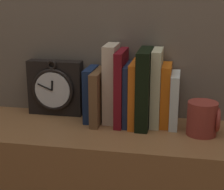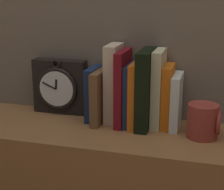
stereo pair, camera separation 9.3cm
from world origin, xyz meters
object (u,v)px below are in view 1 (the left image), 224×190
(clock, at_px, (55,88))
(book_slot4_navy, at_px, (128,94))
(book_slot6_black, at_px, (144,88))
(book_slot0_navy, at_px, (91,94))
(book_slot5_orange, at_px, (134,93))
(book_slot2_cream, at_px, (111,83))
(book_slot8_orange, at_px, (166,95))
(book_slot3_maroon, at_px, (121,87))
(book_slot9_white, at_px, (175,100))
(book_slot7_cream, at_px, (157,88))
(book_slot1_brown, at_px, (98,96))
(mug, at_px, (203,118))

(clock, height_order, book_slot4_navy, same)
(book_slot6_black, bearing_deg, book_slot0_navy, 173.68)
(book_slot5_orange, distance_m, book_slot6_black, 0.04)
(book_slot0_navy, distance_m, book_slot2_cream, 0.08)
(book_slot5_orange, relative_size, book_slot8_orange, 1.05)
(book_slot2_cream, distance_m, book_slot3_maroon, 0.04)
(book_slot9_white, bearing_deg, book_slot3_maroon, -176.77)
(clock, relative_size, book_slot9_white, 1.15)
(book_slot2_cream, distance_m, book_slot4_navy, 0.07)
(clock, height_order, book_slot6_black, book_slot6_black)
(book_slot5_orange, distance_m, book_slot9_white, 0.13)
(book_slot3_maroon, height_order, book_slot4_navy, book_slot3_maroon)
(book_slot7_cream, bearing_deg, book_slot9_white, -1.86)
(book_slot6_black, distance_m, book_slot7_cream, 0.04)
(clock, xyz_separation_m, book_slot1_brown, (0.17, -0.05, -0.01))
(book_slot2_cream, bearing_deg, book_slot8_orange, -0.40)
(book_slot5_orange, bearing_deg, book_slot9_white, 5.00)
(book_slot9_white, xyz_separation_m, mug, (0.09, -0.06, -0.03))
(book_slot7_cream, bearing_deg, mug, -23.81)
(book_slot5_orange, bearing_deg, book_slot3_maroon, 177.95)
(book_slot4_navy, bearing_deg, mug, -13.47)
(mug, bearing_deg, book_slot8_orange, 149.45)
(book_slot5_orange, relative_size, mug, 2.02)
(book_slot1_brown, xyz_separation_m, book_slot5_orange, (0.12, 0.00, 0.02))
(book_slot7_cream, height_order, mug, book_slot7_cream)
(book_slot9_white, height_order, mug, book_slot9_white)
(book_slot0_navy, distance_m, book_slot3_maroon, 0.11)
(book_slot5_orange, bearing_deg, book_slot1_brown, -179.18)
(book_slot4_navy, xyz_separation_m, book_slot7_cream, (0.09, 0.01, 0.02))
(book_slot3_maroon, relative_size, mug, 2.34)
(book_slot1_brown, bearing_deg, book_slot9_white, 2.99)
(book_slot3_maroon, xyz_separation_m, book_slot5_orange, (0.04, -0.00, -0.02))
(book_slot4_navy, bearing_deg, clock, 171.32)
(book_slot2_cream, height_order, book_slot9_white, book_slot2_cream)
(book_slot4_navy, bearing_deg, book_slot8_orange, 5.73)
(book_slot6_black, xyz_separation_m, mug, (0.19, -0.05, -0.07))
(clock, relative_size, book_slot3_maroon, 0.82)
(book_slot2_cream, bearing_deg, book_slot0_navy, -177.61)
(book_slot0_navy, relative_size, book_slot9_white, 1.03)
(clock, xyz_separation_m, book_slot4_navy, (0.27, -0.04, 0.00))
(book_slot4_navy, bearing_deg, book_slot3_maroon, -171.02)
(book_slot1_brown, bearing_deg, book_slot2_cream, 27.23)
(book_slot1_brown, distance_m, book_slot2_cream, 0.06)
(book_slot8_orange, relative_size, book_slot9_white, 1.15)
(book_slot2_cream, relative_size, mug, 2.49)
(book_slot0_navy, relative_size, book_slot1_brown, 1.02)
(book_slot0_navy, height_order, book_slot8_orange, book_slot8_orange)
(book_slot2_cream, height_order, mug, book_slot2_cream)
(book_slot4_navy, distance_m, book_slot6_black, 0.06)
(book_slot0_navy, height_order, book_slot9_white, book_slot0_navy)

